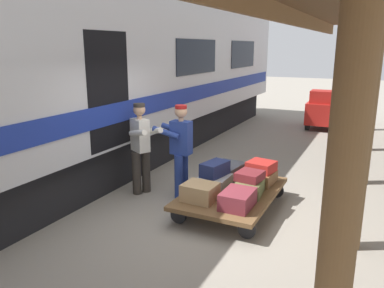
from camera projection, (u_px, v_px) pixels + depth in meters
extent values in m
plane|color=gray|center=(207.00, 217.00, 6.24)|extent=(60.00, 60.00, 0.00)
cylinder|color=brown|center=(377.00, 78.00, 12.33)|extent=(0.24, 0.24, 3.40)
cylinder|color=brown|center=(375.00, 86.00, 9.85)|extent=(0.24, 0.24, 3.40)
cylinder|color=brown|center=(371.00, 100.00, 7.37)|extent=(0.24, 0.24, 3.40)
cylinder|color=brown|center=(364.00, 127.00, 4.89)|extent=(0.24, 0.24, 3.40)
cylinder|color=brown|center=(341.00, 209.00, 2.41)|extent=(0.24, 0.24, 3.40)
cube|color=brown|center=(252.00, 4.00, 5.17)|extent=(0.08, 17.91, 0.30)
cube|color=#B7BABF|center=(43.00, 66.00, 7.09)|extent=(3.00, 20.12, 2.90)
cube|color=black|center=(52.00, 163.00, 7.56)|extent=(2.55, 19.11, 0.90)
cube|color=navy|center=(111.00, 114.00, 6.64)|extent=(0.03, 19.71, 0.36)
cube|color=black|center=(243.00, 54.00, 12.55)|extent=(0.02, 2.21, 0.84)
cube|color=black|center=(197.00, 57.00, 9.48)|extent=(0.02, 2.21, 0.84)
cube|color=black|center=(107.00, 91.00, 6.57)|extent=(0.12, 1.10, 2.00)
cube|color=brown|center=(232.00, 193.00, 6.46)|extent=(1.39, 2.17, 0.07)
cylinder|color=black|center=(247.00, 230.00, 5.51)|extent=(0.26, 0.05, 0.26)
cylinder|color=black|center=(179.00, 215.00, 5.98)|extent=(0.26, 0.05, 0.26)
cylinder|color=black|center=(276.00, 190.00, 7.02)|extent=(0.26, 0.05, 0.26)
cylinder|color=black|center=(220.00, 181.00, 7.49)|extent=(0.26, 0.05, 0.26)
cube|color=#9EA0A5|center=(215.00, 182.00, 6.56)|extent=(0.48, 0.54, 0.22)
cube|color=brown|center=(250.00, 187.00, 6.29)|extent=(0.46, 0.63, 0.24)
cube|color=brown|center=(260.00, 177.00, 6.81)|extent=(0.52, 0.57, 0.21)
cube|color=#4C515B|center=(227.00, 171.00, 7.07)|extent=(0.57, 0.67, 0.26)
cube|color=maroon|center=(238.00, 199.00, 5.77)|extent=(0.44, 0.58, 0.25)
cube|color=tan|center=(200.00, 192.00, 6.03)|extent=(0.53, 0.47, 0.27)
cube|color=maroon|center=(250.00, 176.00, 6.24)|extent=(0.43, 0.46, 0.14)
cube|color=#AD231E|center=(261.00, 166.00, 6.78)|extent=(0.50, 0.49, 0.18)
cube|color=navy|center=(215.00, 169.00, 6.53)|extent=(0.40, 0.57, 0.24)
cylinder|color=navy|center=(184.00, 174.00, 7.08)|extent=(0.16, 0.16, 0.82)
cylinder|color=navy|center=(179.00, 177.00, 6.90)|extent=(0.16, 0.16, 0.82)
cube|color=navy|center=(181.00, 138.00, 6.81)|extent=(0.36, 0.22, 0.60)
cylinder|color=tan|center=(181.00, 119.00, 6.73)|extent=(0.09, 0.09, 0.06)
sphere|color=tan|center=(181.00, 111.00, 6.70)|extent=(0.22, 0.22, 0.22)
cylinder|color=#A51919|center=(181.00, 107.00, 6.68)|extent=(0.21, 0.21, 0.06)
cylinder|color=navy|center=(174.00, 129.00, 7.02)|extent=(0.53, 0.10, 0.21)
cylinder|color=navy|center=(166.00, 133.00, 6.74)|extent=(0.53, 0.10, 0.21)
cylinder|color=#332D28|center=(137.00, 173.00, 7.12)|extent=(0.16, 0.16, 0.82)
cylinder|color=#332D28|center=(146.00, 171.00, 7.24)|extent=(0.16, 0.16, 0.82)
cube|color=silver|center=(140.00, 135.00, 7.00)|extent=(0.42, 0.36, 0.60)
cylinder|color=tan|center=(139.00, 117.00, 6.92)|extent=(0.09, 0.09, 0.06)
sphere|color=tan|center=(139.00, 110.00, 6.89)|extent=(0.22, 0.22, 0.22)
cylinder|color=#332D28|center=(139.00, 105.00, 6.87)|extent=(0.21, 0.21, 0.06)
cylinder|color=silver|center=(138.00, 133.00, 6.72)|extent=(0.51, 0.34, 0.21)
cylinder|color=silver|center=(154.00, 131.00, 6.90)|extent=(0.51, 0.34, 0.21)
cube|color=#B21E19|center=(325.00, 112.00, 12.92)|extent=(1.14, 1.72, 0.70)
cube|color=#B21E19|center=(325.00, 98.00, 12.49)|extent=(0.92, 0.72, 0.50)
cylinder|color=black|center=(336.00, 126.00, 12.29)|extent=(0.12, 0.40, 0.40)
cylinder|color=black|center=(308.00, 124.00, 12.68)|extent=(0.12, 0.40, 0.40)
cylinder|color=black|center=(340.00, 120.00, 13.34)|extent=(0.12, 0.40, 0.40)
cylinder|color=black|center=(313.00, 118.00, 13.72)|extent=(0.12, 0.40, 0.40)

